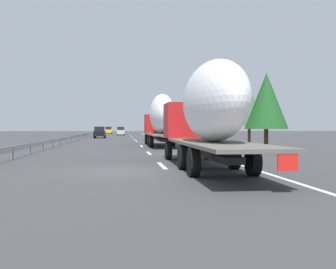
{
  "coord_description": "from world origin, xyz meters",
  "views": [
    {
      "loc": [
        -15.85,
        0.05,
        1.78
      ],
      "look_at": [
        14.15,
        -3.53,
        1.22
      ],
      "focal_mm": 41.5,
      "sensor_mm": 36.0,
      "label": 1
    }
  ],
  "objects": [
    {
      "name": "ground_plane",
      "position": [
        40.0,
        0.0,
        0.0
      ],
      "size": [
        260.0,
        260.0,
        0.0
      ],
      "primitive_type": "plane",
      "color": "#38383A"
    },
    {
      "name": "lane_stripe_0",
      "position": [
        2.0,
        -1.8,
        0.0
      ],
      "size": [
        3.2,
        0.2,
        0.01
      ],
      "primitive_type": "cube",
      "color": "white",
      "rests_on": "ground_plane"
    },
    {
      "name": "lane_stripe_1",
      "position": [
        10.77,
        -1.8,
        0.0
      ],
      "size": [
        3.2,
        0.2,
        0.01
      ],
      "primitive_type": "cube",
      "color": "white",
      "rests_on": "ground_plane"
    },
    {
      "name": "lane_stripe_2",
      "position": [
        20.93,
        -1.8,
        0.0
      ],
      "size": [
        3.2,
        0.2,
        0.01
      ],
      "primitive_type": "cube",
      "color": "white",
      "rests_on": "ground_plane"
    },
    {
      "name": "lane_stripe_3",
      "position": [
        34.12,
        -1.8,
        0.0
      ],
      "size": [
        3.2,
        0.2,
        0.01
      ],
      "primitive_type": "cube",
      "color": "white",
      "rests_on": "ground_plane"
    },
    {
      "name": "lane_stripe_4",
      "position": [
        41.6,
        -1.8,
        0.0
      ],
      "size": [
        3.2,
        0.2,
        0.01
      ],
      "primitive_type": "cube",
      "color": "white",
      "rests_on": "ground_plane"
    },
    {
      "name": "lane_stripe_5",
      "position": [
        54.5,
        -1.8,
        0.0
      ],
      "size": [
        3.2,
        0.2,
        0.01
      ],
      "primitive_type": "cube",
      "color": "white",
      "rests_on": "ground_plane"
    },
    {
      "name": "lane_stripe_6",
      "position": [
        65.67,
        -1.8,
        0.0
      ],
      "size": [
        3.2,
        0.2,
        0.01
      ],
      "primitive_type": "cube",
      "color": "white",
      "rests_on": "ground_plane"
    },
    {
      "name": "lane_stripe_7",
      "position": [
        72.36,
        -1.8,
        0.0
      ],
      "size": [
        3.2,
        0.2,
        0.01
      ],
      "primitive_type": "cube",
      "color": "white",
      "rests_on": "ground_plane"
    },
    {
      "name": "lane_stripe_8",
      "position": [
        74.23,
        -1.8,
        0.0
      ],
      "size": [
        3.2,
        0.2,
        0.01
      ],
      "primitive_type": "cube",
      "color": "white",
      "rests_on": "ground_plane"
    },
    {
      "name": "lane_stripe_9",
      "position": [
        98.94,
        -1.8,
        0.0
      ],
      "size": [
        3.2,
        0.2,
        0.01
      ],
      "primitive_type": "cube",
      "color": "white",
      "rests_on": "ground_plane"
    },
    {
      "name": "edge_line_right",
      "position": [
        45.0,
        -5.5,
        0.0
      ],
      "size": [
        110.0,
        0.2,
        0.01
      ],
      "primitive_type": "cube",
      "color": "white",
      "rests_on": "ground_plane"
    },
    {
      "name": "truck_lead",
      "position": [
        20.37,
        -3.6,
        2.66
      ],
      "size": [
        12.52,
        2.55,
        4.81
      ],
      "color": "#B21919",
      "rests_on": "ground_plane"
    },
    {
      "name": "truck_trailing",
      "position": [
        0.53,
        -3.6,
        2.49
      ],
      "size": [
        14.12,
        2.55,
        4.42
      ],
      "color": "#B21919",
      "rests_on": "ground_plane"
    },
    {
      "name": "car_silver_hatch",
      "position": [
        71.28,
        0.29,
        0.95
      ],
      "size": [
        4.62,
        1.73,
        1.89
      ],
      "color": "#ADB2B7",
      "rests_on": "ground_plane"
    },
    {
      "name": "car_black_suv",
      "position": [
        49.72,
        3.71,
        0.95
      ],
      "size": [
        4.71,
        1.84,
        1.9
      ],
      "color": "black",
      "rests_on": "ground_plane"
    },
    {
      "name": "car_yellow_coupe",
      "position": [
        93.51,
        3.71,
        0.97
      ],
      "size": [
        4.75,
        1.81,
        1.95
      ],
      "color": "gold",
      "rests_on": "ground_plane"
    },
    {
      "name": "road_sign",
      "position": [
        43.89,
        -6.7,
        2.34
      ],
      "size": [
        0.1,
        0.9,
        3.39
      ],
      "color": "gray",
      "rests_on": "ground_plane"
    },
    {
      "name": "tree_0",
      "position": [
        33.25,
        -9.66,
        3.45
      ],
      "size": [
        2.4,
        2.4,
        5.53
      ],
      "color": "#472D19",
      "rests_on": "ground_plane"
    },
    {
      "name": "tree_1",
      "position": [
        22.59,
        -12.92,
        3.94
      ],
      "size": [
        2.86,
        2.86,
        5.93
      ],
      "color": "#472D19",
      "rests_on": "ground_plane"
    },
    {
      "name": "tree_2",
      "position": [
        29.8,
        -9.79,
        3.89
      ],
      "size": [
        2.98,
        2.98,
        6.16
      ],
      "color": "#472D19",
      "rests_on": "ground_plane"
    },
    {
      "name": "tree_3",
      "position": [
        9.95,
        -9.87,
        3.6
      ],
      "size": [
        2.98,
        2.98,
        5.55
      ],
      "color": "#472D19",
      "rests_on": "ground_plane"
    },
    {
      "name": "tree_4",
      "position": [
        80.67,
        -12.01,
        4.3
      ],
      "size": [
        3.8,
        3.8,
        7.01
      ],
      "color": "#472D19",
      "rests_on": "ground_plane"
    },
    {
      "name": "tree_5",
      "position": [
        35.25,
        -12.14,
        4.18
      ],
      "size": [
        3.0,
        3.0,
        7.08
      ],
      "color": "#472D19",
      "rests_on": "ground_plane"
    },
    {
      "name": "guardrail_median",
      "position": [
        43.0,
        6.0,
        0.58
      ],
      "size": [
        94.0,
        0.1,
        0.76
      ],
      "color": "#9EA0A5",
      "rests_on": "ground_plane"
    }
  ]
}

